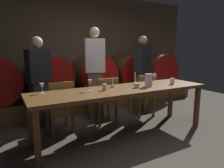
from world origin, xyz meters
TOP-DOWN VIEW (x-y plane):
  - ground_plane at (0.00, 0.00)m, footprint 8.34×8.34m
  - back_wall at (0.00, 2.69)m, footprint 6.42×0.24m
  - barrel_shelf at (0.00, 2.14)m, footprint 5.77×0.90m
  - wine_barrel_left at (-1.01, 2.14)m, footprint 0.90×0.92m
  - wine_barrel_center at (0.02, 2.14)m, footprint 0.90×0.92m
  - wine_barrel_right at (1.03, 2.14)m, footprint 0.90×0.92m
  - wine_barrel_far_right at (1.98, 2.14)m, footprint 0.90×0.92m
  - dining_table at (-0.22, 0.37)m, footprint 2.90×0.76m
  - chair_left at (-1.08, 0.95)m, footprint 0.41×0.41m
  - chair_center at (-0.23, 0.96)m, footprint 0.43×0.43m
  - chair_right at (0.66, 0.95)m, footprint 0.44×0.44m
  - guest_left at (-1.31, 1.42)m, footprint 0.43×0.33m
  - guest_center at (-0.25, 1.40)m, footprint 0.44×0.35m
  - guest_right at (0.92, 1.38)m, footprint 0.44×0.36m
  - candle_left at (-0.33, 0.53)m, footprint 0.05×0.05m
  - candle_right at (0.16, 0.59)m, footprint 0.05×0.05m
  - pitcher at (0.23, 0.31)m, footprint 0.13×0.13m
  - wine_glass_far_left at (-1.40, 0.63)m, footprint 0.07×0.07m
  - wine_glass_center_left at (-0.75, 0.46)m, footprint 0.06×0.06m
  - wine_glass_center_right at (0.50, 0.48)m, footprint 0.07×0.07m
  - wine_glass_far_right at (0.56, 0.66)m, footprint 0.06×0.06m
  - cup_left at (-0.54, 0.40)m, footprint 0.07×0.07m
  - cup_center at (-0.01, 0.32)m, footprint 0.08×0.08m
  - cup_right at (0.73, 0.27)m, footprint 0.07×0.07m

SIDE VIEW (x-z plane):
  - ground_plane at x=0.00m, z-range 0.00..0.00m
  - barrel_shelf at x=0.00m, z-range 0.00..0.36m
  - chair_left at x=-1.08m, z-range 0.05..0.93m
  - chair_center at x=-0.23m, z-range 0.05..0.93m
  - chair_right at x=0.66m, z-range 0.05..0.93m
  - dining_table at x=-0.22m, z-range 0.32..1.10m
  - wine_barrel_left at x=-1.01m, z-range 0.35..1.25m
  - wine_barrel_center at x=0.02m, z-range 0.35..1.25m
  - wine_barrel_right at x=1.03m, z-range 0.35..1.25m
  - wine_barrel_far_right at x=1.98m, z-range 0.35..1.25m
  - guest_left at x=-1.31m, z-range 0.02..1.62m
  - cup_center at x=-0.01m, z-range 0.78..0.86m
  - candle_left at x=-0.33m, z-range 0.74..0.91m
  - cup_left at x=-0.54m, z-range 0.78..0.87m
  - cup_right at x=0.73m, z-range 0.78..0.89m
  - candle_right at x=0.16m, z-range 0.73..0.96m
  - guest_right at x=0.92m, z-range 0.02..1.70m
  - wine_glass_far_left at x=-1.40m, z-range 0.81..0.95m
  - pitcher at x=0.23m, z-range 0.78..0.99m
  - wine_glass_far_right at x=0.56m, z-range 0.81..0.96m
  - wine_glass_center_left at x=-0.75m, z-range 0.82..0.99m
  - wine_glass_center_right at x=0.50m, z-range 0.82..1.00m
  - guest_center at x=-0.25m, z-range 0.03..1.84m
  - back_wall at x=0.00m, z-range 0.00..2.75m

